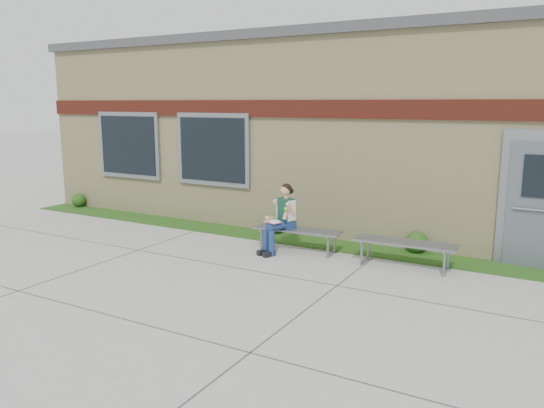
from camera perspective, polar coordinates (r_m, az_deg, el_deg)
The scene contains 9 objects.
ground at distance 8.14m, azimuth -0.97°, elevation -8.67°, with size 80.00×80.00×0.00m, color #9E9E99.
grass_strip at distance 10.36m, azimuth 6.31°, elevation -4.38°, with size 16.00×0.80×0.02m, color #154312.
school_building at distance 13.21m, azimuth 12.33°, elevation 7.92°, with size 16.20×6.22×4.20m.
bench_left at distance 9.83m, azimuth 2.75°, elevation -3.24°, with size 1.67×0.59×0.43m.
bench_right at distance 9.14m, azimuth 14.07°, elevation -4.57°, with size 1.71×0.53×0.44m.
girl at distance 9.71m, azimuth 0.97°, elevation -1.40°, with size 0.53×0.81×1.27m.
shrub_west at distance 14.86m, azimuth -20.08°, elevation 0.41°, with size 0.36×0.36×0.36m, color #154312.
shrub_mid at distance 11.12m, azimuth 0.30°, elevation -2.25°, with size 0.36×0.36×0.36m, color #154312.
shrub_east at distance 10.06m, azimuth 15.30°, elevation -3.96°, with size 0.39×0.39×0.39m, color #154312.
Camera 1 is at (3.87, -6.62, 2.72)m, focal length 35.00 mm.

